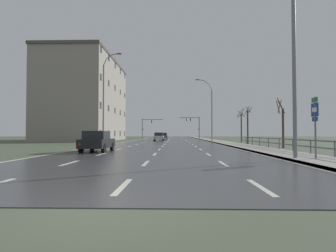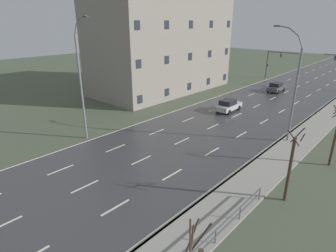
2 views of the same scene
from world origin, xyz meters
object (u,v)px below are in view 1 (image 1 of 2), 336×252
at_px(car_mid_centre, 164,136).
at_px(car_far_left, 97,141).
at_px(traffic_signal_left, 147,125).
at_px(brick_building, 86,100).
at_px(street_lamp_foreground, 291,62).
at_px(traffic_signal_right, 194,123).
at_px(car_near_right, 159,137).
at_px(highway_sign, 315,120).
at_px(street_lamp_left_bank, 104,99).
at_px(street_lamp_midground, 211,111).

distance_m(car_mid_centre, car_far_left, 45.46).
distance_m(traffic_signal_left, brick_building, 24.34).
bearing_deg(car_far_left, street_lamp_foreground, -26.44).
height_order(traffic_signal_right, car_near_right, traffic_signal_right).
xyz_separation_m(highway_sign, car_far_left, (-12.90, 6.42, -1.26)).
xyz_separation_m(street_lamp_left_bank, traffic_signal_right, (14.04, 40.68, -1.50)).
relative_size(street_lamp_left_bank, car_far_left, 2.80).
bearing_deg(street_lamp_foreground, traffic_signal_left, 102.93).
bearing_deg(traffic_signal_left, brick_building, -114.32).
bearing_deg(brick_building, car_near_right, -12.37).
bearing_deg(traffic_signal_right, brick_building, -139.04).
bearing_deg(traffic_signal_left, highway_sign, -76.33).
xyz_separation_m(street_lamp_foreground, street_lamp_left_bank, (-14.89, 19.17, 0.49)).
relative_size(traffic_signal_right, car_mid_centre, 1.44).
bearing_deg(car_mid_centre, traffic_signal_left, 115.52).
distance_m(car_near_right, brick_building, 16.88).
bearing_deg(street_lamp_left_bank, car_near_right, 71.63).
xyz_separation_m(street_lamp_midground, traffic_signal_left, (-14.11, 29.62, -1.45)).
relative_size(traffic_signal_right, car_far_left, 1.46).
height_order(highway_sign, traffic_signal_right, traffic_signal_right).
bearing_deg(traffic_signal_right, traffic_signal_left, 172.59).
distance_m(highway_sign, traffic_signal_right, 60.41).
relative_size(street_lamp_foreground, brick_building, 0.44).
bearing_deg(street_lamp_foreground, street_lamp_midground, 90.04).
height_order(traffic_signal_right, brick_building, brick_building).
distance_m(traffic_signal_left, car_near_right, 25.74).
relative_size(street_lamp_midground, traffic_signal_left, 1.81).
relative_size(highway_sign, car_far_left, 0.79).
bearing_deg(car_far_left, car_mid_centre, 86.15).
bearing_deg(highway_sign, traffic_signal_right, 91.73).
distance_m(street_lamp_left_bank, highway_sign, 25.52).
bearing_deg(car_mid_centre, street_lamp_left_bank, -102.08).
xyz_separation_m(street_lamp_left_bank, highway_sign, (15.86, -19.67, -3.57)).
bearing_deg(highway_sign, street_lamp_midground, 91.75).
bearing_deg(traffic_signal_left, car_near_right, -78.74).
bearing_deg(traffic_signal_right, street_lamp_foreground, -89.19).
height_order(street_lamp_foreground, highway_sign, street_lamp_foreground).
bearing_deg(car_far_left, traffic_signal_right, 78.37).
height_order(street_lamp_left_bank, car_far_left, street_lamp_left_bank).
height_order(street_lamp_foreground, brick_building, brick_building).
distance_m(car_mid_centre, car_near_right, 14.79).
bearing_deg(street_lamp_midground, brick_building, 161.98).
xyz_separation_m(street_lamp_foreground, car_near_right, (-9.14, 36.50, -4.34)).
bearing_deg(highway_sign, traffic_signal_left, 103.67).
bearing_deg(brick_building, highway_sign, -58.20).
bearing_deg(street_lamp_left_bank, highway_sign, -51.11).
distance_m(car_far_left, car_near_right, 30.70).
relative_size(highway_sign, car_near_right, 0.78).
height_order(street_lamp_left_bank, traffic_signal_right, street_lamp_left_bank).
relative_size(street_lamp_foreground, street_lamp_left_bank, 0.92).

